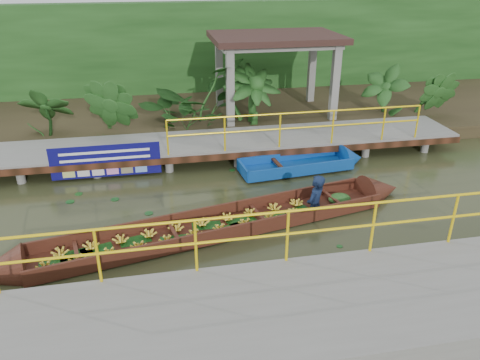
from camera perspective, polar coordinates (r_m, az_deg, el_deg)
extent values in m
plane|color=#2D3118|center=(11.24, -2.74, -4.10)|extent=(80.00, 80.00, 0.00)
cube|color=#2E2417|center=(18.05, -6.27, 8.13)|extent=(30.00, 8.00, 0.45)
cube|color=slate|center=(14.19, -4.85, 4.52)|extent=(16.00, 2.00, 0.15)
cube|color=black|center=(13.29, -4.35, 2.70)|extent=(16.00, 0.12, 0.18)
cylinder|color=yellow|center=(13.50, 7.24, 8.15)|extent=(7.50, 0.05, 0.05)
cylinder|color=yellow|center=(13.64, 7.13, 6.34)|extent=(7.50, 0.05, 0.05)
cylinder|color=yellow|center=(13.66, 7.12, 6.14)|extent=(0.05, 0.05, 1.00)
cylinder|color=slate|center=(13.75, -21.20, 0.86)|extent=(0.24, 0.24, 0.55)
cylinder|color=slate|center=(15.21, -20.33, 3.31)|extent=(0.24, 0.24, 0.55)
cylinder|color=slate|center=(13.51, -12.88, 1.56)|extent=(0.24, 0.24, 0.55)
cylinder|color=slate|center=(14.99, -12.79, 3.98)|extent=(0.24, 0.24, 0.55)
cylinder|color=slate|center=(13.56, -4.43, 2.24)|extent=(0.24, 0.24, 0.55)
cylinder|color=slate|center=(15.03, -5.16, 4.59)|extent=(0.24, 0.24, 0.55)
cylinder|color=slate|center=(13.89, 3.80, 2.85)|extent=(0.24, 0.24, 0.55)
cylinder|color=slate|center=(15.34, 2.31, 5.10)|extent=(0.24, 0.24, 0.55)
cylinder|color=slate|center=(14.50, 11.49, 3.37)|extent=(0.24, 0.24, 0.55)
cylinder|color=slate|center=(15.89, 9.39, 5.51)|extent=(0.24, 0.24, 0.55)
cylinder|color=slate|center=(15.35, 18.45, 3.79)|extent=(0.24, 0.24, 0.55)
cylinder|color=slate|center=(16.67, 15.90, 5.81)|extent=(0.24, 0.24, 0.55)
cylinder|color=slate|center=(13.56, -4.43, 2.24)|extent=(0.24, 0.24, 0.55)
cube|color=slate|center=(7.94, 9.37, -16.23)|extent=(18.00, 2.40, 0.70)
cylinder|color=yellow|center=(8.04, 7.32, -3.67)|extent=(10.00, 0.05, 0.05)
cylinder|color=yellow|center=(8.27, 7.15, -6.40)|extent=(10.00, 0.05, 0.05)
cylinder|color=yellow|center=(8.29, 7.13, -6.69)|extent=(0.05, 0.05, 1.00)
cube|color=slate|center=(15.52, -1.20, 10.70)|extent=(0.25, 0.25, 2.80)
cube|color=slate|center=(16.49, 11.46, 11.09)|extent=(0.25, 0.25, 2.80)
cube|color=slate|center=(17.83, -2.55, 12.61)|extent=(0.25, 0.25, 2.80)
cube|color=slate|center=(18.68, 8.73, 12.94)|extent=(0.25, 0.25, 2.80)
cube|color=slate|center=(16.78, 4.35, 16.29)|extent=(4.00, 2.60, 0.12)
cube|color=#331E19|center=(16.75, 4.37, 16.96)|extent=(4.40, 3.00, 0.20)
cube|color=#173C13|center=(20.06, -7.19, 15.04)|extent=(30.00, 0.80, 4.00)
cube|color=#391C0F|center=(10.52, -2.73, -5.95)|extent=(8.06, 2.65, 0.06)
cube|color=#391C0F|center=(10.86, -3.67, -4.05)|extent=(7.87, 1.73, 0.34)
cube|color=#391C0F|center=(10.05, -1.74, -6.64)|extent=(7.87, 1.73, 0.34)
cone|color=#391C0F|center=(12.53, 16.79, -1.26)|extent=(1.18, 1.15, 0.96)
ellipsoid|color=#173C13|center=(11.81, 12.04, -2.26)|extent=(0.64, 0.55, 0.26)
imported|color=#0F1B39|center=(11.12, 9.39, 0.52)|extent=(0.71, 0.70, 1.65)
cube|color=#0D4196|center=(13.49, 6.79, 1.49)|extent=(3.26, 1.29, 0.11)
cube|color=#0D4196|center=(13.85, 6.04, 2.74)|extent=(3.17, 0.40, 0.32)
cube|color=#0D4196|center=(13.05, 7.64, 1.19)|extent=(3.17, 0.40, 0.32)
cube|color=#0D4196|center=(12.93, 0.33, 1.19)|extent=(0.16, 0.95, 0.32)
cone|color=#0D4196|center=(14.25, 13.47, 2.55)|extent=(0.73, 0.95, 0.89)
cube|color=black|center=(13.24, 4.72, 1.90)|extent=(0.21, 0.96, 0.05)
cube|color=#0D0B5B|center=(13.23, -16.03, 2.24)|extent=(2.94, 0.03, 0.92)
cube|color=white|center=(13.11, -16.18, 3.29)|extent=(2.39, 0.01, 0.07)
cube|color=white|center=(13.19, -16.08, 2.49)|extent=(2.39, 0.01, 0.07)
imported|color=#173C13|center=(15.92, -22.46, 8.03)|extent=(1.35, 1.35, 1.69)
imported|color=#173C13|center=(15.64, -15.23, 8.78)|extent=(1.35, 1.35, 1.69)
imported|color=#173C13|center=(15.64, -5.97, 9.53)|extent=(1.35, 1.35, 1.69)
imported|color=#173C13|center=(15.92, 1.31, 9.94)|extent=(1.35, 1.35, 1.69)
imported|color=#173C13|center=(17.64, 17.68, 10.30)|extent=(1.35, 1.35, 1.69)
imported|color=#173C13|center=(18.39, 21.88, 10.26)|extent=(1.35, 1.35, 1.69)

